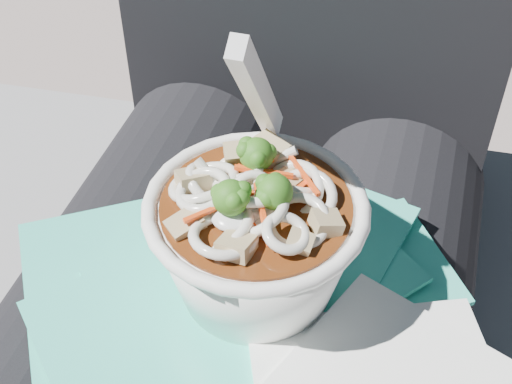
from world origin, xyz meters
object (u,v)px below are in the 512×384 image
(person_body, at_px, (259,246))
(udon_bowl, at_px, (255,233))
(lap, at_px, (225,359))
(plastic_bag, at_px, (239,290))

(person_body, bearing_deg, udon_bowl, -75.36)
(lap, bearing_deg, person_body, 90.00)
(lap, height_order, person_body, person_body)
(lap, xyz_separation_m, udon_bowl, (0.02, 0.00, 0.15))
(lap, bearing_deg, udon_bowl, 4.55)
(person_body, distance_m, udon_bowl, 0.15)
(lap, distance_m, person_body, 0.10)
(person_body, relative_size, plastic_bag, 2.91)
(person_body, bearing_deg, lap, -90.00)
(plastic_bag, height_order, udon_bowl, udon_bowl)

